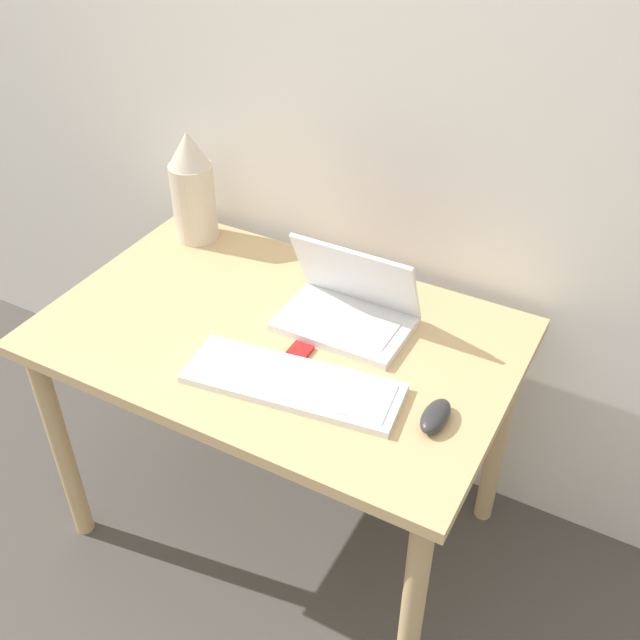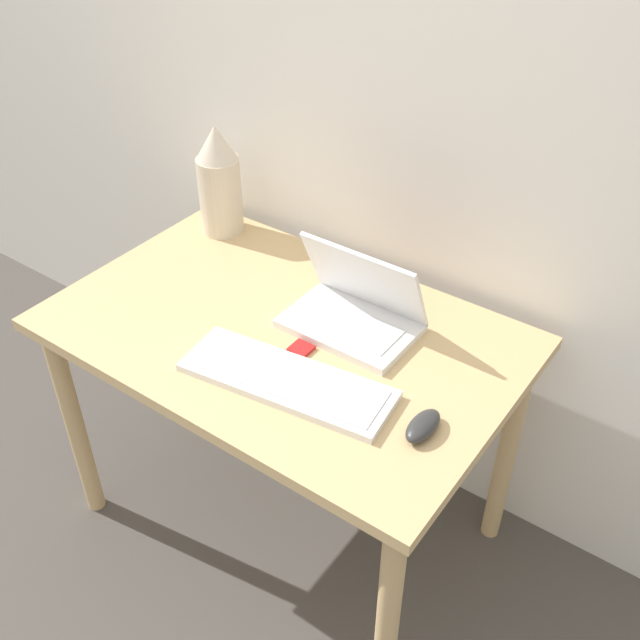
{
  "view_description": "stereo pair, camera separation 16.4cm",
  "coord_description": "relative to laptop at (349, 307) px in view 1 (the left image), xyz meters",
  "views": [
    {
      "loc": [
        0.75,
        -0.82,
        1.8
      ],
      "look_at": [
        0.13,
        0.33,
        0.81
      ],
      "focal_mm": 42.0,
      "sensor_mm": 36.0,
      "label": 1
    },
    {
      "loc": [
        0.89,
        -0.73,
        1.8
      ],
      "look_at": [
        0.13,
        0.33,
        0.81
      ],
      "focal_mm": 42.0,
      "sensor_mm": 36.0,
      "label": 2
    }
  ],
  "objects": [
    {
      "name": "desk",
      "position": [
        -0.13,
        -0.11,
        -0.14
      ],
      "size": [
        1.11,
        0.71,
        0.71
      ],
      "color": "tan",
      "rests_on": "ground_plane"
    },
    {
      "name": "keyboard",
      "position": [
        -0.0,
        -0.26,
        -0.04
      ],
      "size": [
        0.49,
        0.22,
        0.02
      ],
      "color": "white",
      "rests_on": "desk"
    },
    {
      "name": "laptop",
      "position": [
        0.0,
        0.0,
        0.0
      ],
      "size": [
        0.31,
        0.2,
        0.21
      ],
      "color": "white",
      "rests_on": "desk"
    },
    {
      "name": "vase",
      "position": [
        -0.55,
        0.15,
        0.11
      ],
      "size": [
        0.12,
        0.12,
        0.31
      ],
      "color": "beige",
      "rests_on": "desk"
    },
    {
      "name": "ground_plane",
      "position": [
        -0.13,
        -0.47,
        -0.75
      ],
      "size": [
        12.0,
        12.0,
        0.0
      ],
      "primitive_type": "plane",
      "color": "#4C4742"
    },
    {
      "name": "mouse",
      "position": [
        0.31,
        -0.22,
        -0.03
      ],
      "size": [
        0.05,
        0.11,
        0.03
      ],
      "color": "#2D2D2D",
      "rests_on": "desk"
    },
    {
      "name": "wall_back",
      "position": [
        -0.13,
        0.31,
        0.5
      ],
      "size": [
        6.0,
        0.05,
        2.5
      ],
      "color": "white",
      "rests_on": "ground_plane"
    },
    {
      "name": "mp3_player",
      "position": [
        -0.05,
        -0.15,
        -0.04
      ],
      "size": [
        0.05,
        0.05,
        0.01
      ],
      "color": "red",
      "rests_on": "desk"
    }
  ]
}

